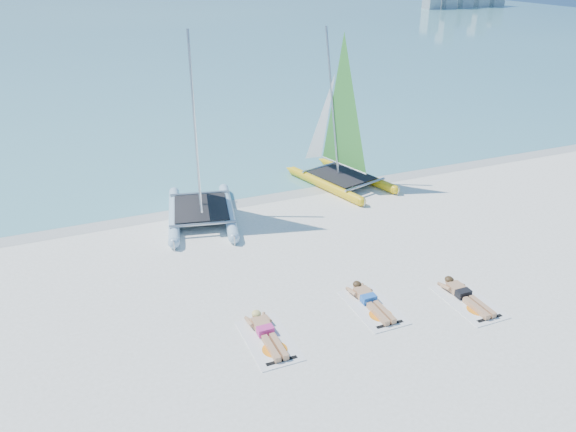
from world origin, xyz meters
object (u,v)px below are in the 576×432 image
at_px(towel_a, 269,340).
at_px(sunbather_c, 464,294).
at_px(towel_c, 469,302).
at_px(sunbather_b, 369,300).
at_px(catamaran_yellow, 336,135).
at_px(catamaran_blue, 198,165).
at_px(towel_b, 373,307).
at_px(sunbather_a, 266,332).

xyz_separation_m(towel_a, sunbather_c, (5.08, -0.30, 0.11)).
relative_size(towel_c, sunbather_c, 1.07).
bearing_deg(sunbather_b, catamaran_yellow, 69.06).
distance_m(catamaran_blue, towel_b, 7.32).
height_order(catamaran_blue, sunbather_b, catamaran_blue).
xyz_separation_m(catamaran_blue, towel_c, (4.80, -7.36, -1.76)).
bearing_deg(catamaran_blue, towel_a, -79.97).
bearing_deg(catamaran_yellow, towel_a, -140.59).
relative_size(catamaran_yellow, sunbather_b, 3.30).
bearing_deg(catamaran_blue, towel_b, -56.97).
xyz_separation_m(towel_c, sunbather_c, (0.00, 0.19, 0.11)).
xyz_separation_m(catamaran_blue, catamaran_yellow, (5.43, 1.17, 0.02)).
bearing_deg(sunbather_b, towel_a, -171.70).
bearing_deg(catamaran_yellow, sunbather_c, -109.49).
bearing_deg(sunbather_b, sunbather_c, -17.14).
height_order(towel_a, sunbather_a, sunbather_a).
distance_m(sunbather_a, sunbather_b, 2.80).
height_order(catamaran_blue, sunbather_c, catamaran_blue).
bearing_deg(catamaran_yellow, towel_c, -109.39).
height_order(towel_a, sunbather_c, sunbather_c).
relative_size(sunbather_a, sunbather_c, 1.00).
bearing_deg(towel_c, sunbather_c, 90.00).
bearing_deg(towel_c, catamaran_yellow, 85.81).
height_order(towel_a, towel_c, same).
height_order(catamaran_yellow, sunbather_a, catamaran_yellow).
relative_size(catamaran_blue, catamaran_yellow, 1.04).
distance_m(towel_a, sunbather_b, 2.82).
height_order(catamaran_blue, towel_a, catamaran_blue).
bearing_deg(sunbather_b, sunbather_a, -175.60).
bearing_deg(towel_c, towel_a, 174.46).
xyz_separation_m(sunbather_a, sunbather_c, (5.08, -0.49, 0.00)).
xyz_separation_m(catamaran_blue, sunbather_a, (-0.28, -6.67, -1.65)).
distance_m(sunbather_b, sunbather_c, 2.40).
height_order(sunbather_b, towel_c, sunbather_b).
height_order(catamaran_blue, towel_b, catamaran_blue).
distance_m(catamaran_yellow, towel_c, 8.74).
relative_size(catamaran_blue, sunbather_a, 3.44).
distance_m(catamaran_yellow, sunbather_c, 8.53).
height_order(sunbather_a, sunbather_c, same).
relative_size(towel_a, towel_b, 1.00).
xyz_separation_m(towel_a, towel_b, (2.79, 0.21, 0.00)).
bearing_deg(sunbather_b, towel_b, -90.00).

